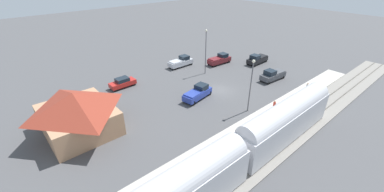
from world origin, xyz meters
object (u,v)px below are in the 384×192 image
pickup_maroon (220,59)px  station_building (77,111)px  pedestrian_on_platform (274,105)px  light_pole_near_platform (251,80)px  light_pole_lot_center (206,47)px  pickup_silver (181,62)px  pickup_blue (198,93)px  sedan_red (123,83)px  passenger_train (240,151)px  pickup_charcoal (273,75)px  pedestrian_waiting_far (307,87)px  pickup_black (257,59)px

pickup_maroon → station_building: bearing=98.9°
pedestrian_on_platform → light_pole_near_platform: size_ratio=0.22×
light_pole_lot_center → pickup_silver: bearing=11.6°
station_building → pickup_blue: (-3.58, -17.18, -1.83)m
pickup_maroon → light_pole_near_platform: 19.92m
pickup_blue → pickup_silver: size_ratio=1.05×
sedan_red → light_pole_near_platform: light_pole_near_platform is taller
passenger_train → pickup_charcoal: 25.25m
pickup_silver → light_pole_lot_center: (-6.09, -1.25, 4.33)m
passenger_train → station_building: size_ratio=3.30×
light_pole_lot_center → passenger_train: bearing=143.6°
station_building → pickup_maroon: bearing=-81.1°
pedestrian_waiting_far → pickup_charcoal: bearing=-5.6°
pickup_charcoal → pickup_black: size_ratio=1.02×
passenger_train → pedestrian_waiting_far: 22.54m
pickup_blue → sedan_red: size_ratio=1.25×
station_building → pedestrian_on_platform: size_ratio=5.89×
pickup_blue → sedan_red: (11.69, 7.17, -0.15)m
pedestrian_on_platform → pickup_silver: bearing=-3.5°
station_building → light_pole_near_platform: size_ratio=1.27×
pedestrian_on_platform → pickup_maroon: 20.78m
station_building → pedestrian_waiting_far: (-14.25, -31.81, -1.58)m
pickup_silver → light_pole_lot_center: light_pole_lot_center is taller
passenger_train → pickup_charcoal: (10.60, -22.85, -1.83)m
pedestrian_on_platform → pickup_silver: pickup_silver is taller
pickup_black → sedan_red: bearing=72.9°
station_building → light_pole_near_platform: light_pole_near_platform is taller
station_building → pedestrian_waiting_far: 34.90m
pedestrian_on_platform → pickup_blue: (10.39, 5.37, -0.25)m
pickup_silver → light_pole_lot_center: bearing=-168.4°
pedestrian_waiting_far → pickup_black: (13.89, -5.65, -0.25)m
pickup_blue → pickup_silver: 14.47m
sedan_red → light_pole_near_platform: 22.21m
pickup_blue → light_pole_near_platform: (-7.62, -3.01, 3.96)m
sedan_red → light_pole_near_platform: size_ratio=0.57×
pickup_maroon → pickup_blue: bearing=121.1°
pedestrian_on_platform → pickup_charcoal: 11.93m
pickup_black → pedestrian_waiting_far: bearing=157.9°
pedestrian_waiting_far → pickup_blue: bearing=53.9°
pedestrian_on_platform → pickup_black: (13.61, -14.92, -0.25)m
passenger_train → sedan_red: bearing=-0.8°
pickup_charcoal → light_pole_near_platform: (-3.81, 12.31, 3.96)m
station_building → pedestrian_on_platform: station_building is taller
station_building → light_pole_near_platform: (-11.20, -20.18, 2.13)m
passenger_train → pickup_black: passenger_train is taller
pickup_charcoal → sedan_red: pickup_charcoal is taller
pickup_charcoal → sedan_red: (15.50, 22.49, -0.15)m
sedan_red → pickup_black: pickup_black is taller
station_building → sedan_red: 13.03m
pickup_blue → station_building: bearing=78.2°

